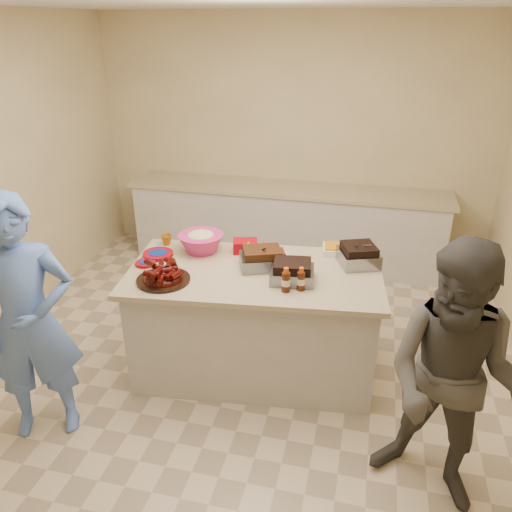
% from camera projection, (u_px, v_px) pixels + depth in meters
% --- Properties ---
extents(room, '(4.50, 5.00, 2.70)m').
position_uv_depth(room, '(235.00, 374.00, 4.03)').
color(room, beige).
rests_on(room, ground).
extents(back_counter, '(3.60, 0.64, 0.90)m').
position_uv_depth(back_counter, '(286.00, 224.00, 5.77)').
color(back_counter, beige).
rests_on(back_counter, ground).
extents(island, '(1.99, 1.20, 0.89)m').
position_uv_depth(island, '(255.00, 367.00, 4.10)').
color(island, beige).
rests_on(island, ground).
extents(rib_platter, '(0.45, 0.45, 0.15)m').
position_uv_depth(rib_platter, '(164.00, 281.00, 3.58)').
color(rib_platter, '#400502').
rests_on(rib_platter, island).
extents(pulled_pork_tray, '(0.39, 0.35, 0.10)m').
position_uv_depth(pulled_pork_tray, '(262.00, 267.00, 3.78)').
color(pulled_pork_tray, '#47230F').
rests_on(pulled_pork_tray, island).
extents(brisket_tray, '(0.34, 0.29, 0.09)m').
position_uv_depth(brisket_tray, '(292.00, 280.00, 3.59)').
color(brisket_tray, black).
rests_on(brisket_tray, island).
extents(roasting_pan, '(0.36, 0.36, 0.11)m').
position_uv_depth(roasting_pan, '(358.00, 264.00, 3.82)').
color(roasting_pan, gray).
rests_on(roasting_pan, island).
extents(coleslaw_bowl, '(0.41, 0.41, 0.25)m').
position_uv_depth(coleslaw_bowl, '(202.00, 251.00, 4.04)').
color(coleslaw_bowl, '#CB2770').
rests_on(coleslaw_bowl, island).
extents(sausage_plate, '(0.37, 0.37, 0.05)m').
position_uv_depth(sausage_plate, '(270.00, 257.00, 3.94)').
color(sausage_plate, silver).
rests_on(sausage_plate, island).
extents(mac_cheese_dish, '(0.29, 0.23, 0.07)m').
position_uv_depth(mac_cheese_dish, '(339.00, 253.00, 4.01)').
color(mac_cheese_dish, orange).
rests_on(mac_cheese_dish, island).
extents(bbq_bottle_a, '(0.07, 0.07, 0.18)m').
position_uv_depth(bbq_bottle_a, '(286.00, 291.00, 3.44)').
color(bbq_bottle_a, '#38170A').
rests_on(bbq_bottle_a, island).
extents(bbq_bottle_b, '(0.06, 0.06, 0.17)m').
position_uv_depth(bbq_bottle_b, '(301.00, 290.00, 3.46)').
color(bbq_bottle_b, '#38170A').
rests_on(bbq_bottle_b, island).
extents(mustard_bottle, '(0.05, 0.05, 0.13)m').
position_uv_depth(mustard_bottle, '(248.00, 256.00, 3.96)').
color(mustard_bottle, '#F5A509').
rests_on(mustard_bottle, island).
extents(sauce_bowl, '(0.13, 0.05, 0.12)m').
position_uv_depth(sauce_bowl, '(247.00, 262.00, 3.86)').
color(sauce_bowl, silver).
rests_on(sauce_bowl, island).
extents(plate_stack_large, '(0.27, 0.27, 0.03)m').
position_uv_depth(plate_stack_large, '(158.00, 256.00, 3.96)').
color(plate_stack_large, maroon).
rests_on(plate_stack_large, island).
extents(plate_stack_small, '(0.18, 0.18, 0.02)m').
position_uv_depth(plate_stack_small, '(146.00, 264.00, 3.82)').
color(plate_stack_small, maroon).
rests_on(plate_stack_small, island).
extents(plastic_cup, '(0.10, 0.10, 0.09)m').
position_uv_depth(plastic_cup, '(167.00, 244.00, 4.16)').
color(plastic_cup, '#9C570C').
rests_on(plastic_cup, island).
extents(basket_stack, '(0.23, 0.19, 0.10)m').
position_uv_depth(basket_stack, '(245.00, 252.00, 4.04)').
color(basket_stack, maroon).
rests_on(basket_stack, island).
extents(guest_blue, '(1.28, 1.80, 0.41)m').
position_uv_depth(guest_blue, '(52.00, 424.00, 3.53)').
color(guest_blue, '#5B82DA').
rests_on(guest_blue, ground).
extents(guest_gray, '(1.35, 1.81, 0.62)m').
position_uv_depth(guest_gray, '(431.00, 490.00, 3.03)').
color(guest_gray, '#524F49').
rests_on(guest_gray, ground).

